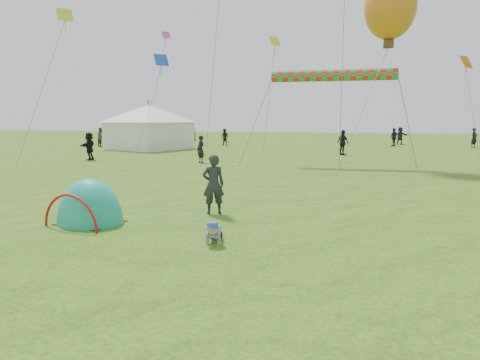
% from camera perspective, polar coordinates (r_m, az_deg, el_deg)
% --- Properties ---
extents(ground, '(140.00, 140.00, 0.00)m').
position_cam_1_polar(ground, '(9.39, -5.32, -8.11)').
color(ground, '#20590D').
extents(crawling_toddler, '(0.56, 0.73, 0.51)m').
position_cam_1_polar(crawling_toddler, '(9.19, -3.50, -6.80)').
color(crawling_toddler, black).
rests_on(crawling_toddler, ground).
extents(popup_tent, '(2.03, 1.80, 2.28)m').
position_cam_1_polar(popup_tent, '(11.53, -19.30, -5.45)').
color(popup_tent, '#099281').
rests_on(popup_tent, ground).
extents(standing_adult, '(0.71, 0.60, 1.66)m').
position_cam_1_polar(standing_adult, '(11.79, -3.57, -0.59)').
color(standing_adult, '#26262A').
rests_on(standing_adult, ground).
extents(event_marquee, '(7.52, 7.52, 3.99)m').
position_cam_1_polar(event_marquee, '(37.32, -12.05, 7.12)').
color(event_marquee, white).
rests_on(event_marquee, ground).
extents(crowd_person_0, '(0.77, 0.73, 1.77)m').
position_cam_1_polar(crowd_person_0, '(43.04, 28.77, 4.94)').
color(crowd_person_0, black).
rests_on(crowd_person_0, ground).
extents(crowd_person_1, '(0.93, 0.81, 1.61)m').
position_cam_1_polar(crowd_person_1, '(41.19, -2.03, 5.74)').
color(crowd_person_1, black).
rests_on(crowd_person_1, ground).
extents(crowd_person_3, '(1.18, 1.30, 1.76)m').
position_cam_1_polar(crowd_person_3, '(45.43, -15.37, 5.78)').
color(crowd_person_3, black).
rests_on(crowd_person_3, ground).
extents(crowd_person_4, '(0.89, 0.72, 1.58)m').
position_cam_1_polar(crowd_person_4, '(48.72, -6.26, 6.07)').
color(crowd_person_4, '#2F231D').
rests_on(crowd_person_4, ground).
extents(crowd_person_5, '(1.65, 1.27, 1.75)m').
position_cam_1_polar(crowd_person_5, '(45.39, 20.57, 5.54)').
color(crowd_person_5, '#222838').
rests_on(crowd_person_5, ground).
extents(crowd_person_6, '(0.70, 0.66, 1.61)m').
position_cam_1_polar(crowd_person_6, '(25.41, -5.27, 4.11)').
color(crowd_person_6, black).
rests_on(crowd_person_6, ground).
extents(crowd_person_8, '(1.02, 1.08, 1.79)m').
position_cam_1_polar(crowd_person_8, '(31.34, 13.56, 4.88)').
color(crowd_person_8, black).
rests_on(crowd_person_8, ground).
extents(crowd_person_9, '(1.01, 1.21, 1.63)m').
position_cam_1_polar(crowd_person_9, '(43.55, -16.38, 5.56)').
color(crowd_person_9, black).
rests_on(crowd_person_9, ground).
extents(crowd_person_11, '(0.70, 1.66, 1.74)m').
position_cam_1_polar(crowd_person_11, '(28.60, -19.45, 4.27)').
color(crowd_person_11, black).
rests_on(crowd_person_11, ground).
extents(crowd_person_13, '(0.67, 0.86, 1.76)m').
position_cam_1_polar(crowd_person_13, '(41.41, -18.01, 5.46)').
color(crowd_person_13, '#463530').
rests_on(crowd_person_13, ground).
extents(crowd_person_14, '(0.98, 1.03, 1.71)m').
position_cam_1_polar(crowd_person_14, '(42.23, 19.84, 5.39)').
color(crowd_person_14, '#1D232B').
rests_on(crowd_person_14, ground).
extents(balloon_kite, '(2.68, 2.68, 3.76)m').
position_cam_1_polar(balloon_kite, '(25.44, 19.38, 20.50)').
color(balloon_kite, orange).
extents(rainbow_tube_kite, '(6.79, 0.64, 0.64)m').
position_cam_1_polar(rainbow_tube_kite, '(24.84, 12.31, 13.47)').
color(rainbow_tube_kite, red).
extents(diamond_kite_2, '(0.98, 0.98, 0.80)m').
position_cam_1_polar(diamond_kite_2, '(29.63, -22.33, 19.72)').
color(diamond_kite_2, yellow).
extents(diamond_kite_4, '(1.23, 1.23, 1.01)m').
position_cam_1_polar(diamond_kite_4, '(37.39, -10.45, 15.47)').
color(diamond_kite_4, blue).
extents(diamond_kite_5, '(0.78, 0.78, 0.64)m').
position_cam_1_polar(diamond_kite_5, '(41.20, -9.84, 18.53)').
color(diamond_kite_5, '#F74BBF').
extents(diamond_kite_7, '(1.22, 1.22, 0.99)m').
position_cam_1_polar(diamond_kite_7, '(39.59, 27.92, 13.75)').
color(diamond_kite_7, '#DC6408').
extents(diamond_kite_8, '(0.94, 0.94, 0.76)m').
position_cam_1_polar(diamond_kite_8, '(34.87, 4.66, 17.97)').
color(diamond_kite_8, yellow).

